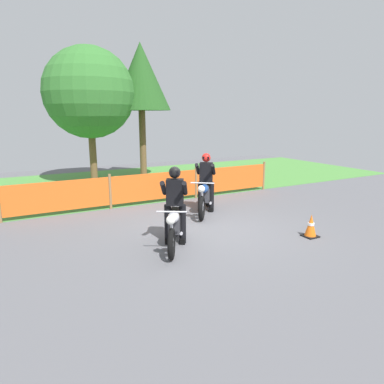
{
  "coord_description": "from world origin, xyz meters",
  "views": [
    {
      "loc": [
        -4.07,
        -6.99,
        2.74
      ],
      "look_at": [
        -0.15,
        0.27,
        0.9
      ],
      "focal_mm": 32.34,
      "sensor_mm": 36.0,
      "label": 1
    }
  ],
  "objects": [
    {
      "name": "motorcycle_trailing",
      "position": [
        -1.09,
        -0.7,
        0.46
      ],
      "size": [
        1.11,
        1.78,
        0.94
      ],
      "rotation": [
        0.0,
        0.0,
        -2.1
      ],
      "color": "black",
      "rests_on": "ground"
    },
    {
      "name": "grass_verge",
      "position": [
        0.0,
        6.65,
        0.01
      ],
      "size": [
        24.0,
        7.37,
        0.01
      ],
      "primitive_type": "cube",
      "color": "#4C8C3D",
      "rests_on": "ground"
    },
    {
      "name": "tree_near_left",
      "position": [
        1.18,
        7.19,
        4.26
      ],
      "size": [
        2.44,
        2.44,
        5.66
      ],
      "color": "brown",
      "rests_on": "ground"
    },
    {
      "name": "tree_leftmost",
      "position": [
        -0.95,
        7.25,
        3.58
      ],
      "size": [
        3.53,
        3.53,
        5.36
      ],
      "color": "brown",
      "rests_on": "ground"
    },
    {
      "name": "ground",
      "position": [
        0.0,
        0.0,
        -0.01
      ],
      "size": [
        24.0,
        24.0,
        0.02
      ],
      "primitive_type": "cube",
      "color": "#5B5B60"
    },
    {
      "name": "barrier_fence",
      "position": [
        -0.0,
        2.96,
        0.54
      ],
      "size": [
        8.8,
        0.08,
        1.05
      ],
      "color": "olive",
      "rests_on": "ground"
    },
    {
      "name": "rider_lead",
      "position": [
        0.92,
        1.4,
        0.95
      ],
      "size": [
        0.73,
        0.78,
        1.69
      ],
      "rotation": [
        0.0,
        0.0,
        -2.22
      ],
      "color": "black",
      "rests_on": "ground"
    },
    {
      "name": "rider_trailing",
      "position": [
        -0.98,
        -0.51,
        0.95
      ],
      "size": [
        0.71,
        0.79,
        1.69
      ],
      "rotation": [
        0.0,
        0.0,
        -2.1
      ],
      "color": "black",
      "rests_on": "ground"
    },
    {
      "name": "motorcycle_lead",
      "position": [
        0.79,
        1.22,
        0.49
      ],
      "size": [
        1.38,
        1.77,
        1.01
      ],
      "rotation": [
        0.0,
        0.0,
        -2.22
      ],
      "color": "black",
      "rests_on": "ground"
    },
    {
      "name": "traffic_cone",
      "position": [
        1.92,
        -1.64,
        0.26
      ],
      "size": [
        0.32,
        0.32,
        0.53
      ],
      "color": "black",
      "rests_on": "ground"
    }
  ]
}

